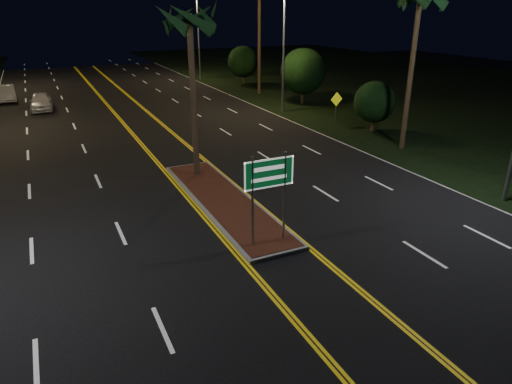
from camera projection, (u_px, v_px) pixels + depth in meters
ground at (310, 287)px, 13.63m from camera, size 120.00×120.00×0.00m
grass_right at (432, 89)px, 46.47m from camera, size 40.00×110.00×0.01m
median_island at (224, 201)px, 19.45m from camera, size 2.25×10.25×0.17m
highway_sign at (269, 182)px, 15.06m from camera, size 1.80×0.08×3.20m
streetlight_right_mid at (279, 37)px, 34.11m from camera, size 1.91×0.44×9.00m
streetlight_right_far at (195, 27)px, 50.84m from camera, size 1.91×0.44×9.00m
palm_median at (189, 19)px, 19.66m from camera, size 2.40×2.40×8.30m
shrub_near at (374, 102)px, 29.97m from camera, size 2.70×2.70×3.30m
shrub_mid at (303, 71)px, 38.24m from camera, size 3.78×3.78×4.62m
shrub_far at (243, 62)px, 48.34m from camera, size 3.24×3.24×3.96m
car_near at (41, 100)px, 36.58m from camera, size 2.24×4.87×1.60m
car_far at (6, 92)px, 40.16m from camera, size 2.34×4.85×1.57m
warning_sign at (336, 104)px, 31.75m from camera, size 0.96×0.09×2.28m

